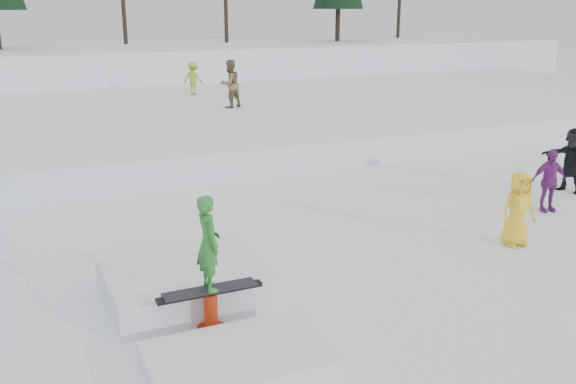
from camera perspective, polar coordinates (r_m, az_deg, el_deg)
name	(u,v)px	position (r m, az deg, el deg)	size (l,w,h in m)	color
ground	(310,286)	(11.25, 1.98, -8.31)	(120.00, 120.00, 0.00)	white
snow_berm	(77,67)	(39.54, -18.27, 10.49)	(60.00, 14.00, 2.40)	white
snow_midrise	(126,119)	(25.90, -14.21, 6.32)	(50.00, 18.00, 0.80)	white
walker_olive	(230,84)	(25.27, -5.18, 9.55)	(0.90, 0.70, 1.85)	brown
walker_ygreen	(193,78)	(29.24, -8.42, 9.97)	(0.93, 0.54, 1.45)	#95B924
spectator_purple	(549,181)	(16.14, 22.18, 0.94)	(0.87, 0.36, 1.48)	#7C287D
spectator_yellow	(518,209)	(13.61, 19.78, -1.42)	(0.75, 0.49, 1.53)	yellow
spectator_dark	(572,160)	(18.06, 23.95, 2.62)	(1.56, 0.50, 1.68)	black
jib_rail_feature	(199,297)	(10.24, -7.89, -9.20)	(2.60, 4.40, 2.11)	white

